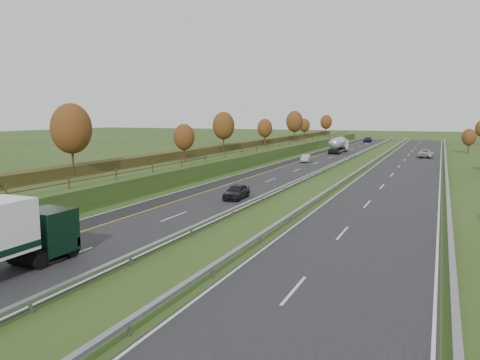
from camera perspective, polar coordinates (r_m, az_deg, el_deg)
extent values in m
plane|color=#2C4719|center=(66.80, 11.52, 0.51)|extent=(400.00, 400.00, 0.00)
cube|color=black|center=(73.58, 6.22, 1.31)|extent=(10.50, 200.00, 0.04)
cube|color=black|center=(70.57, 19.13, 0.63)|extent=(10.50, 200.00, 0.04)
cube|color=black|center=(74.76, 3.47, 1.45)|extent=(3.00, 200.00, 0.04)
cube|color=silver|center=(75.20, 2.54, 1.51)|extent=(0.15, 200.00, 0.01)
cube|color=gold|center=(74.26, 4.56, 1.41)|extent=(0.15, 200.00, 0.01)
cube|color=silver|center=(72.27, 10.05, 1.14)|extent=(0.15, 200.00, 0.01)
cube|color=silver|center=(71.10, 15.07, 0.88)|extent=(0.15, 200.00, 0.01)
cube|color=silver|center=(70.40, 23.23, 0.44)|extent=(0.15, 200.00, 0.01)
cube|color=silver|center=(30.21, -20.07, -8.68)|extent=(0.15, 4.00, 0.01)
cube|color=silver|center=(23.34, 6.59, -13.18)|extent=(0.15, 4.00, 0.01)
cube|color=silver|center=(39.48, -8.05, -4.42)|extent=(0.15, 4.00, 0.01)
cube|color=silver|center=(34.50, 12.38, -6.33)|extent=(0.15, 4.00, 0.01)
cube|color=silver|center=(49.92, -0.88, -1.75)|extent=(0.15, 4.00, 0.01)
cube|color=silver|center=(46.08, 15.23, -2.84)|extent=(0.15, 4.00, 0.01)
cube|color=silver|center=(60.94, 3.74, 0.00)|extent=(0.15, 4.00, 0.01)
cube|color=silver|center=(57.84, 16.93, -0.76)|extent=(0.15, 4.00, 0.01)
cube|color=silver|center=(72.27, 6.93, 1.20)|extent=(0.15, 4.00, 0.01)
cube|color=silver|center=(69.68, 18.04, 0.62)|extent=(0.15, 4.00, 0.01)
cube|color=silver|center=(83.79, 9.25, 2.07)|extent=(0.15, 4.00, 0.01)
cube|color=silver|center=(81.56, 18.84, 1.60)|extent=(0.15, 4.00, 0.01)
cube|color=silver|center=(95.42, 11.01, 2.73)|extent=(0.15, 4.00, 0.01)
cube|color=silver|center=(93.48, 19.43, 2.32)|extent=(0.15, 4.00, 0.01)
cube|color=silver|center=(107.14, 12.39, 3.25)|extent=(0.15, 4.00, 0.01)
cube|color=silver|center=(105.41, 19.88, 2.89)|extent=(0.15, 4.00, 0.01)
cube|color=silver|center=(118.92, 13.49, 3.66)|extent=(0.15, 4.00, 0.01)
cube|color=silver|center=(117.36, 20.25, 3.33)|extent=(0.15, 4.00, 0.01)
cube|color=silver|center=(130.73, 14.40, 3.99)|extent=(0.15, 4.00, 0.01)
cube|color=silver|center=(129.31, 20.55, 3.70)|extent=(0.15, 4.00, 0.01)
cube|color=silver|center=(142.58, 15.16, 4.27)|extent=(0.15, 4.00, 0.01)
cube|color=silver|center=(141.28, 20.80, 4.00)|extent=(0.15, 4.00, 0.01)
cube|color=silver|center=(154.45, 15.80, 4.51)|extent=(0.15, 4.00, 0.01)
cube|color=silver|center=(153.25, 21.00, 4.26)|extent=(0.15, 4.00, 0.01)
cube|color=silver|center=(166.33, 16.35, 4.71)|extent=(0.15, 4.00, 0.01)
cube|color=silver|center=(165.22, 21.18, 4.48)|extent=(0.15, 4.00, 0.01)
cube|color=#2C4719|center=(78.26, -2.91, 2.46)|extent=(12.00, 200.00, 2.00)
cube|color=#333515|center=(79.03, -4.23, 3.63)|extent=(2.20, 180.00, 1.10)
cube|color=#422B19|center=(76.25, 0.12, 3.49)|extent=(0.08, 184.00, 0.10)
cube|color=#422B19|center=(76.22, 0.12, 3.79)|extent=(0.08, 184.00, 0.10)
cube|color=#422B19|center=(39.34, -26.63, -1.45)|extent=(0.12, 0.12, 1.20)
cube|color=#422B19|center=(43.75, -20.13, -0.23)|extent=(0.12, 0.12, 1.20)
cube|color=#422B19|center=(48.62, -14.89, 0.77)|extent=(0.12, 0.12, 1.20)
cube|color=#422B19|center=(53.84, -10.62, 1.57)|extent=(0.12, 0.12, 1.20)
cube|color=#422B19|center=(59.32, -7.12, 2.22)|extent=(0.12, 0.12, 1.20)
cube|color=#422B19|center=(64.98, -4.23, 2.75)|extent=(0.12, 0.12, 1.20)
cube|color=#422B19|center=(70.79, -1.79, 3.19)|extent=(0.12, 0.12, 1.20)
cube|color=#422B19|center=(76.70, 0.27, 3.56)|extent=(0.12, 0.12, 1.20)
cube|color=#422B19|center=(82.71, 2.03, 3.87)|extent=(0.12, 0.12, 1.20)
cube|color=#422B19|center=(88.79, 3.56, 4.14)|extent=(0.12, 0.12, 1.20)
cube|color=#422B19|center=(94.92, 4.89, 4.37)|extent=(0.12, 0.12, 1.20)
cube|color=#422B19|center=(101.09, 6.06, 4.57)|extent=(0.12, 0.12, 1.20)
cube|color=#422B19|center=(107.31, 7.09, 4.74)|extent=(0.12, 0.12, 1.20)
cube|color=#422B19|center=(113.56, 8.01, 4.90)|extent=(0.12, 0.12, 1.20)
cube|color=#422B19|center=(119.83, 8.84, 5.03)|extent=(0.12, 0.12, 1.20)
cube|color=#422B19|center=(126.13, 9.58, 5.16)|extent=(0.12, 0.12, 1.20)
cube|color=#422B19|center=(132.45, 10.25, 5.27)|extent=(0.12, 0.12, 1.20)
cube|color=#422B19|center=(138.78, 10.87, 5.37)|extent=(0.12, 0.12, 1.20)
cube|color=#422B19|center=(145.13, 11.42, 5.46)|extent=(0.12, 0.12, 1.20)
cube|color=#422B19|center=(151.49, 11.94, 5.54)|extent=(0.12, 0.12, 1.20)
cube|color=#422B19|center=(157.86, 12.41, 5.62)|extent=(0.12, 0.12, 1.20)
cube|color=#422B19|center=(164.25, 12.84, 5.69)|extent=(0.12, 0.12, 1.20)
cube|color=gray|center=(72.06, 10.56, 1.56)|extent=(0.32, 200.00, 0.18)
cube|color=gray|center=(22.49, -24.16, -14.04)|extent=(0.10, 0.14, 0.56)
cube|color=gray|center=(27.38, -13.20, -9.61)|extent=(0.10, 0.14, 0.56)
cube|color=gray|center=(33.03, -5.94, -6.41)|extent=(0.10, 0.14, 0.56)
cube|color=gray|center=(39.12, -0.93, -4.11)|extent=(0.10, 0.14, 0.56)
cube|color=gray|center=(45.48, 2.69, -2.41)|extent=(0.10, 0.14, 0.56)
cube|color=gray|center=(52.00, 5.41, -1.13)|extent=(0.10, 0.14, 0.56)
cube|color=gray|center=(58.63, 7.52, -0.14)|extent=(0.10, 0.14, 0.56)
cube|color=gray|center=(65.34, 9.19, 0.65)|extent=(0.10, 0.14, 0.56)
cube|color=gray|center=(72.10, 10.55, 1.29)|extent=(0.10, 0.14, 0.56)
cube|color=gray|center=(78.90, 11.68, 1.82)|extent=(0.10, 0.14, 0.56)
cube|color=gray|center=(85.74, 12.63, 2.27)|extent=(0.10, 0.14, 0.56)
cube|color=gray|center=(92.60, 13.44, 2.65)|extent=(0.10, 0.14, 0.56)
cube|color=gray|center=(99.48, 14.14, 2.98)|extent=(0.10, 0.14, 0.56)
cube|color=gray|center=(106.38, 14.75, 3.26)|extent=(0.10, 0.14, 0.56)
cube|color=gray|center=(113.29, 15.28, 3.51)|extent=(0.10, 0.14, 0.56)
cube|color=gray|center=(120.20, 15.75, 3.73)|extent=(0.10, 0.14, 0.56)
cube|color=gray|center=(127.13, 16.18, 3.93)|extent=(0.10, 0.14, 0.56)
cube|color=gray|center=(134.07, 16.55, 4.10)|extent=(0.10, 0.14, 0.56)
cube|color=gray|center=(141.01, 16.90, 4.26)|extent=(0.10, 0.14, 0.56)
cube|color=gray|center=(147.96, 17.20, 4.41)|extent=(0.10, 0.14, 0.56)
cube|color=gray|center=(154.91, 17.49, 4.54)|extent=(0.10, 0.14, 0.56)
cube|color=gray|center=(161.86, 17.74, 4.66)|extent=(0.10, 0.14, 0.56)
cube|color=gray|center=(168.82, 17.98, 4.77)|extent=(0.10, 0.14, 0.56)
cube|color=gray|center=(71.12, 14.57, 1.36)|extent=(0.32, 200.00, 0.18)
cube|color=gray|center=(19.28, -13.33, -17.30)|extent=(0.10, 0.14, 0.56)
cube|color=gray|center=(24.81, -3.49, -11.27)|extent=(0.10, 0.14, 0.56)
cube|color=gray|center=(30.93, 2.40, -7.36)|extent=(0.10, 0.14, 0.56)
cube|color=gray|center=(37.37, 6.25, -4.73)|extent=(0.10, 0.14, 0.56)
cube|color=gray|center=(43.98, 8.93, -2.86)|extent=(0.10, 0.14, 0.56)
cube|color=gray|center=(50.69, 10.91, -1.48)|extent=(0.10, 0.14, 0.56)
cube|color=gray|center=(57.47, 12.41, -0.42)|extent=(0.10, 0.14, 0.56)
cube|color=gray|center=(64.30, 13.60, 0.41)|extent=(0.10, 0.14, 0.56)
cube|color=gray|center=(71.16, 14.56, 1.09)|extent=(0.10, 0.14, 0.56)
cube|color=gray|center=(78.05, 15.35, 1.64)|extent=(0.10, 0.14, 0.56)
cube|color=gray|center=(84.95, 16.01, 2.10)|extent=(0.10, 0.14, 0.56)
cube|color=gray|center=(91.87, 16.58, 2.50)|extent=(0.10, 0.14, 0.56)
cube|color=gray|center=(98.80, 17.06, 2.84)|extent=(0.10, 0.14, 0.56)
cube|color=gray|center=(105.74, 17.48, 3.13)|extent=(0.10, 0.14, 0.56)
cube|color=gray|center=(112.69, 17.85, 3.39)|extent=(0.10, 0.14, 0.56)
cube|color=gray|center=(119.64, 18.18, 3.62)|extent=(0.10, 0.14, 0.56)
cube|color=gray|center=(126.60, 18.47, 3.82)|extent=(0.10, 0.14, 0.56)
cube|color=gray|center=(133.57, 18.73, 4.00)|extent=(0.10, 0.14, 0.56)
cube|color=gray|center=(140.53, 18.97, 4.16)|extent=(0.10, 0.14, 0.56)
cube|color=gray|center=(147.50, 19.18, 4.31)|extent=(0.10, 0.14, 0.56)
cube|color=gray|center=(154.48, 19.37, 4.45)|extent=(0.10, 0.14, 0.56)
cube|color=gray|center=(161.45, 19.55, 4.57)|extent=(0.10, 0.14, 0.56)
cube|color=gray|center=(168.43, 19.71, 4.68)|extent=(0.10, 0.14, 0.56)
cube|color=gray|center=(70.34, 23.86, 0.86)|extent=(0.32, 200.00, 0.18)
cube|color=gray|center=(29.07, 24.38, -9.08)|extent=(0.10, 0.14, 0.56)
cube|color=gray|center=(42.69, 24.09, -3.79)|extent=(0.10, 0.14, 0.56)
cube|color=gray|center=(56.49, 23.94, -1.06)|extent=(0.10, 0.14, 0.56)
cube|color=gray|center=(70.37, 23.85, 0.59)|extent=(0.10, 0.14, 0.56)
cube|color=gray|center=(84.30, 23.79, 1.70)|extent=(0.10, 0.14, 0.56)
cube|color=gray|center=(98.24, 23.74, 2.49)|extent=(0.10, 0.14, 0.56)
cube|color=gray|center=(112.20, 23.71, 3.08)|extent=(0.10, 0.14, 0.56)
cube|color=gray|center=(126.16, 23.69, 3.55)|extent=(0.10, 0.14, 0.56)
cube|color=gray|center=(140.14, 23.66, 3.92)|extent=(0.10, 0.14, 0.56)
cube|color=gray|center=(154.11, 23.65, 4.22)|extent=(0.10, 0.14, 0.56)
cube|color=gray|center=(168.10, 23.63, 4.48)|extent=(0.10, 0.14, 0.56)
cylinder|color=#2D2116|center=(52.09, -19.69, 2.11)|extent=(0.24, 0.24, 3.15)
ellipsoid|color=#4C2810|center=(51.88, -19.87, 5.92)|extent=(4.20, 4.20, 5.25)
cylinder|color=#2D2116|center=(64.83, -6.81, 3.13)|extent=(0.24, 0.24, 2.16)
ellipsoid|color=#4C2810|center=(64.68, -6.84, 5.23)|extent=(2.88, 2.88, 3.60)
cylinder|color=#2D2116|center=(81.87, -2.00, 4.42)|extent=(0.24, 0.24, 2.88)
ellipsoid|color=#4C2810|center=(81.74, -2.01, 6.64)|extent=(3.84, 3.84, 4.80)
cylinder|color=#2D2116|center=(98.09, 3.04, 4.83)|extent=(0.24, 0.24, 2.34)
ellipsoid|color=#4C2810|center=(97.99, 3.05, 6.34)|extent=(3.12, 3.12, 3.90)
cylinder|color=#2D2116|center=(114.82, 6.64, 5.42)|extent=(0.24, 0.24, 3.06)
ellipsoid|color=#4C2810|center=(114.73, 6.66, 7.10)|extent=(4.08, 4.08, 5.10)
cylinder|color=#2D2116|center=(132.81, 7.84, 5.55)|extent=(0.24, 0.24, 2.25)
ellipsoid|color=#4C2810|center=(132.73, 7.86, 6.62)|extent=(3.00, 3.00, 3.75)
cylinder|color=#2D2116|center=(149.76, 10.43, 5.84)|extent=(0.24, 0.24, 2.70)
ellipsoid|color=#4C2810|center=(149.68, 10.46, 6.98)|extent=(3.60, 3.60, 4.50)
cylinder|color=#2D2116|center=(115.26, 26.07, 3.48)|extent=(0.24, 0.24, 2.25)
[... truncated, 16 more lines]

